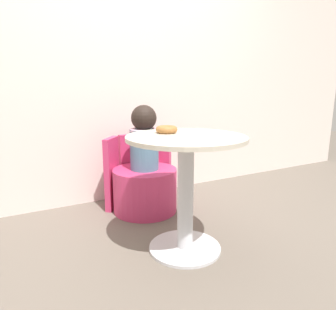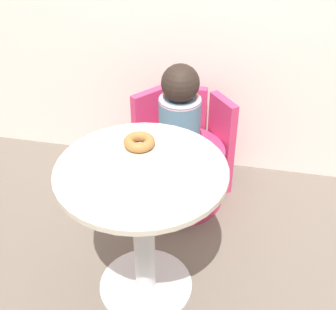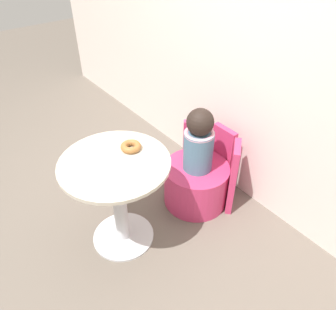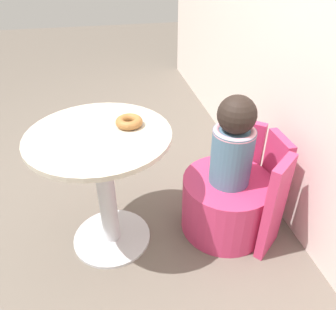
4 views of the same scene
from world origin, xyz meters
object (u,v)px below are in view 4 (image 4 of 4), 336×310
at_px(round_table, 104,171).
at_px(donut, 129,122).
at_px(child_figure, 233,143).
at_px(tub_chair, 225,204).

xyz_separation_m(round_table, donut, (-0.05, 0.16, 0.25)).
bearing_deg(round_table, child_figure, 87.08).
relative_size(round_table, tub_chair, 1.39).
height_order(tub_chair, donut, donut).
xyz_separation_m(tub_chair, donut, (-0.08, -0.54, 0.57)).
distance_m(round_table, tub_chair, 0.77).
relative_size(tub_chair, child_figure, 1.01).
height_order(round_table, child_figure, child_figure).
bearing_deg(tub_chair, donut, -98.73).
distance_m(round_table, donut, 0.30).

